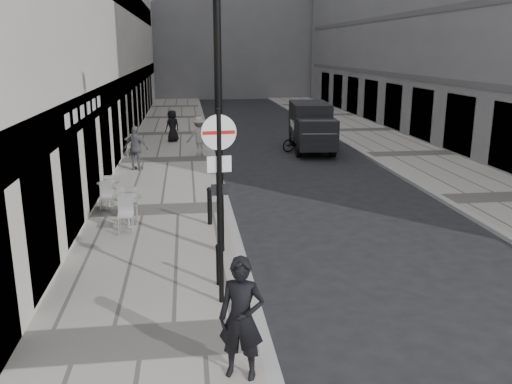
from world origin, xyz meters
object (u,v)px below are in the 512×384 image
walking_man (241,318)px  lamppost (218,96)px  cyclist (299,135)px  panel_van (311,124)px  sign_post (220,182)px

walking_man → lamppost: bearing=109.8°
walking_man → cyclist: bearing=95.9°
panel_van → walking_man: bearing=-100.9°
panel_van → sign_post: bearing=-103.6°
sign_post → lamppost: bearing=79.2°
sign_post → panel_van: (5.41, 16.02, -1.20)m
cyclist → sign_post: bearing=-130.2°
sign_post → lamppost: 2.99m
lamppost → cyclist: bearing=70.7°
walking_man → cyclist: (4.64, 18.33, -0.26)m
panel_van → cyclist: 0.81m
sign_post → panel_van: sign_post is taller
walking_man → panel_van: (5.28, 18.45, 0.23)m
walking_man → cyclist: 18.91m
sign_post → panel_van: bearing=64.0°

